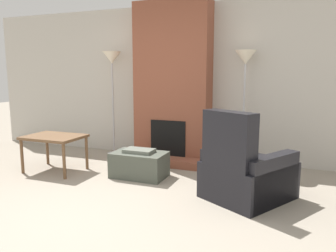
# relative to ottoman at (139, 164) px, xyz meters

# --- Properties ---
(ground_plane) EXTENTS (24.00, 24.00, 0.00)m
(ground_plane) POSITION_rel_ottoman_xyz_m (0.11, -1.45, -0.19)
(ground_plane) COLOR gray
(wall_back) EXTENTS (7.72, 0.06, 2.60)m
(wall_back) POSITION_rel_ottoman_xyz_m (0.11, 1.33, 1.11)
(wall_back) COLOR #BCB7AD
(wall_back) RESTS_ON ground_plane
(fireplace) EXTENTS (1.25, 0.76, 2.60)m
(fireplace) POSITION_rel_ottoman_xyz_m (0.11, 1.06, 1.07)
(fireplace) COLOR brown
(fireplace) RESTS_ON ground_plane
(ottoman) EXTENTS (0.76, 0.47, 0.41)m
(ottoman) POSITION_rel_ottoman_xyz_m (0.00, 0.00, 0.00)
(ottoman) COLOR #474C42
(ottoman) RESTS_ON ground_plane
(armchair) EXTENTS (1.15, 1.19, 1.06)m
(armchair) POSITION_rel_ottoman_xyz_m (1.51, -0.31, 0.12)
(armchair) COLOR black
(armchair) RESTS_ON ground_plane
(side_table) EXTENTS (0.84, 0.61, 0.54)m
(side_table) POSITION_rel_ottoman_xyz_m (-1.31, -0.20, 0.29)
(side_table) COLOR brown
(side_table) RESTS_ON ground_plane
(floor_lamp_left) EXTENTS (0.32, 0.32, 1.84)m
(floor_lamp_left) POSITION_rel_ottoman_xyz_m (-1.03, 1.06, 1.41)
(floor_lamp_left) COLOR #ADADB2
(floor_lamp_left) RESTS_ON ground_plane
(floor_lamp_right) EXTENTS (0.32, 0.32, 1.80)m
(floor_lamp_right) POSITION_rel_ottoman_xyz_m (1.28, 1.06, 1.38)
(floor_lamp_right) COLOR #ADADB2
(floor_lamp_right) RESTS_ON ground_plane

